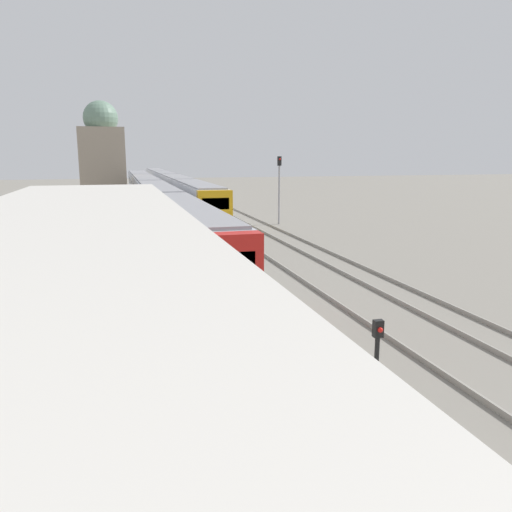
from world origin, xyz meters
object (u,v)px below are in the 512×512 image
train_near (151,195)px  signal_post_near (377,355)px  person_on_platform (170,307)px  signal_mast_far (279,182)px  train_far (170,184)px

train_near → signal_post_near: size_ratio=34.17×
person_on_platform → signal_post_near: (4.00, -1.96, -0.76)m
train_near → signal_post_near: train_near is taller
signal_post_near → train_near: bearing=93.0°
person_on_platform → signal_mast_far: (11.02, 26.18, 1.30)m
person_on_platform → train_far: (5.65, 56.15, -0.32)m
train_near → signal_mast_far: (9.04, -10.85, 1.58)m
person_on_platform → signal_post_near: size_ratio=0.86×
train_near → person_on_platform: bearing=-93.1°
train_near → train_far: (3.67, 19.11, -0.04)m
person_on_platform → signal_post_near: 4.52m
train_near → signal_mast_far: 14.21m
train_far → signal_post_near: (-1.65, -58.11, -0.45)m
person_on_platform → train_far: bearing=84.3°
train_far → signal_mast_far: size_ratio=12.28×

